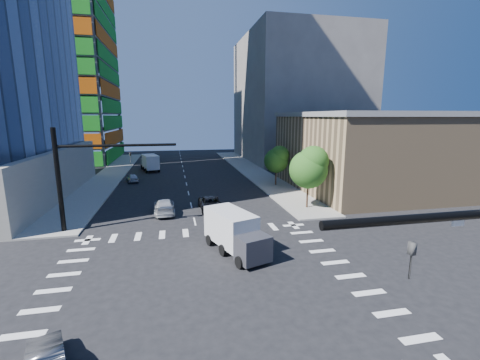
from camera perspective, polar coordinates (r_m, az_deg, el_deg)
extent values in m
plane|color=black|center=(20.72, -5.66, -17.79)|extent=(160.00, 160.00, 0.00)
cube|color=silver|center=(20.72, -5.66, -17.78)|extent=(20.00, 20.00, 0.01)
cube|color=gray|center=(60.59, 1.97, 1.78)|extent=(5.00, 60.00, 0.15)
cube|color=gray|center=(59.85, -21.96, 0.85)|extent=(5.00, 60.00, 0.15)
cube|color=#198E21|center=(82.38, -22.28, 20.57)|extent=(0.12, 24.00, 49.00)
cube|color=#CA530B|center=(73.60, -34.50, 20.72)|extent=(24.00, 0.12, 49.00)
cube|color=#9B7E5A|center=(48.43, 21.90, 4.47)|extent=(20.00, 22.00, 10.00)
cube|color=slate|center=(48.17, 22.37, 10.74)|extent=(20.50, 22.50, 0.60)
cube|color=slate|center=(78.60, 9.97, 13.98)|extent=(24.00, 30.00, 28.00)
imported|color=black|center=(9.44, 28.00, -12.50)|extent=(0.16, 0.20, 1.00)
cylinder|color=black|center=(31.55, -29.55, -0.06)|extent=(0.40, 0.40, 9.00)
cylinder|color=black|center=(30.01, -20.93, 5.76)|extent=(10.00, 0.24, 0.24)
imported|color=black|center=(29.98, -18.89, 3.77)|extent=(0.16, 0.20, 1.00)
cylinder|color=#382316|center=(36.15, 11.86, -3.00)|extent=(0.20, 0.20, 2.27)
sphere|color=#204F15|center=(35.53, 12.06, 1.83)|extent=(4.16, 4.16, 4.16)
sphere|color=#377226|center=(35.28, 12.91, 3.33)|extent=(3.25, 3.25, 3.25)
cylinder|color=#382316|center=(47.24, 6.38, 0.29)|extent=(0.20, 0.20, 1.92)
sphere|color=#204F15|center=(46.82, 6.45, 3.43)|extent=(3.52, 3.52, 3.52)
sphere|color=#377226|center=(46.56, 7.06, 4.40)|extent=(2.75, 2.75, 2.75)
imported|color=black|center=(35.03, -5.20, -4.27)|extent=(2.47, 5.08, 1.39)
imported|color=silver|center=(34.76, -13.31, -4.56)|extent=(2.28, 5.23, 1.50)
imported|color=#ABADB3|center=(52.58, -18.57, 0.37)|extent=(2.41, 4.05, 1.29)
cube|color=silver|center=(23.88, -0.55, -8.97)|extent=(3.68, 5.18, 2.44)
cube|color=#3B3B42|center=(24.10, -0.55, -10.33)|extent=(2.60, 2.31, 1.79)
cube|color=silver|center=(62.38, -15.78, 3.26)|extent=(3.43, 5.21, 2.49)
cube|color=#3B3B42|center=(62.46, -15.75, 2.69)|extent=(2.57, 2.22, 1.82)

